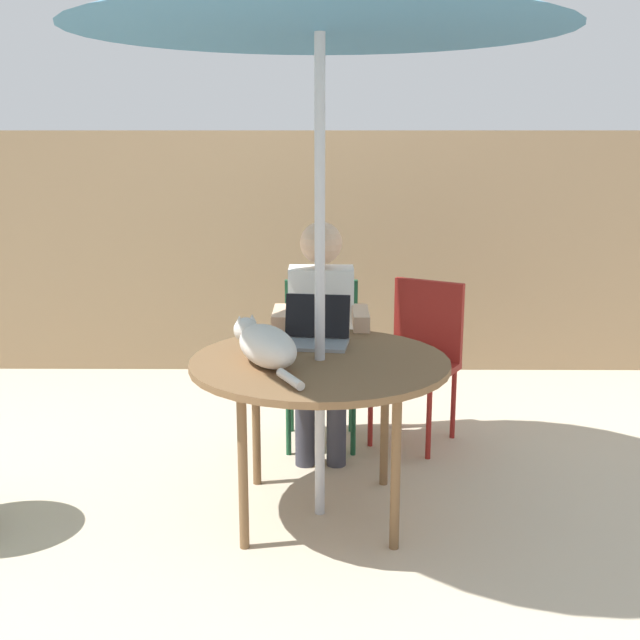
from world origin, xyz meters
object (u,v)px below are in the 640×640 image
at_px(chair_occupied, 321,349).
at_px(chair_empty, 420,349).
at_px(cat, 265,345).
at_px(patio_table, 320,371).
at_px(person_seated, 321,325).
at_px(laptop, 316,330).

height_order(chair_occupied, chair_empty, same).
bearing_deg(cat, patio_table, 18.45).
relative_size(patio_table, person_seated, 0.92).
height_order(chair_occupied, cat, cat).
height_order(patio_table, person_seated, person_seated).
xyz_separation_m(person_seated, laptop, (-0.02, -0.49, 0.10)).
height_order(chair_occupied, laptop, laptop).
bearing_deg(patio_table, laptop, 94.06).
distance_m(chair_occupied, person_seated, 0.23).
bearing_deg(patio_table, chair_empty, 59.56).
bearing_deg(chair_empty, person_seated, -163.59).
height_order(patio_table, chair_empty, chair_empty).
bearing_deg(cat, chair_occupied, 77.08).
distance_m(patio_table, chair_empty, 1.08).
bearing_deg(chair_occupied, person_seated, -90.00).
relative_size(laptop, cat, 0.54).
distance_m(person_seated, cat, 0.88).
xyz_separation_m(patio_table, person_seated, (0.00, 0.76, 0.02)).
bearing_deg(chair_empty, laptop, -131.02).
distance_m(patio_table, chair_occupied, 0.93).
bearing_deg(chair_empty, cat, -127.65).
bearing_deg(laptop, person_seated, 87.68).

